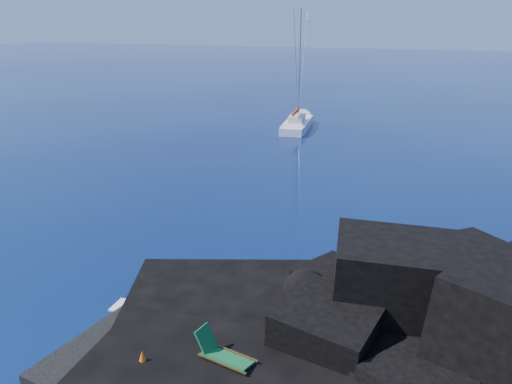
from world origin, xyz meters
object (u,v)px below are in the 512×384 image
sunbather (149,375)px  marker_cone (143,360)px  sailboat (297,128)px  deck_chair (228,351)px

sunbather → marker_cone: bearing=132.9°
sailboat → deck_chair: bearing=-84.5°
sailboat → deck_chair: sailboat is taller
sailboat → sunbather: 38.67m
marker_cone → deck_chair: bearing=22.3°
sunbather → deck_chair: bearing=24.9°
sailboat → deck_chair: 37.83m
marker_cone → sunbather: bearing=-37.0°
deck_chair → marker_cone: (-2.37, -0.97, -0.31)m
sailboat → deck_chair: (9.78, -36.53, 0.96)m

